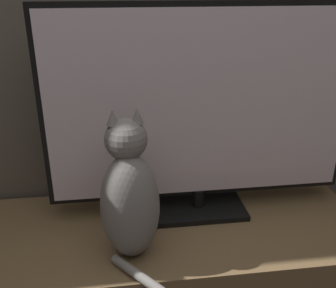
# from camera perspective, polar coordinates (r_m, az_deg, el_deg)

# --- Properties ---
(tv_stand) EXTENTS (1.51, 0.53, 0.42)m
(tv_stand) POSITION_cam_1_polar(r_m,az_deg,el_deg) (1.52, -2.33, -18.53)
(tv_stand) COLOR brown
(tv_stand) RESTS_ON ground_plane
(tv) EXTENTS (1.06, 0.20, 0.74)m
(tv) POSITION_cam_1_polar(r_m,az_deg,el_deg) (1.33, 4.87, 4.56)
(tv) COLOR black
(tv) RESTS_ON tv_stand
(cat) EXTENTS (0.19, 0.30, 0.47)m
(cat) POSITION_cam_1_polar(r_m,az_deg,el_deg) (1.18, -5.62, -7.67)
(cat) COLOR gray
(cat) RESTS_ON tv_stand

